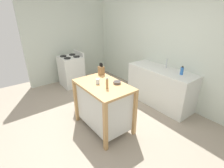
# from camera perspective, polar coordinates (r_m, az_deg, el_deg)

# --- Properties ---
(ground_plane) EXTENTS (6.26, 6.26, 0.00)m
(ground_plane) POSITION_cam_1_polar(r_m,az_deg,el_deg) (3.53, -5.20, -13.42)
(ground_plane) COLOR gray
(ground_plane) RESTS_ON ground
(wall_back) EXTENTS (5.26, 0.10, 2.60)m
(wall_back) POSITION_cam_1_polar(r_m,az_deg,el_deg) (4.31, 18.00, 11.69)
(wall_back) COLOR silver
(wall_back) RESTS_ON ground
(wall_left) EXTENTS (0.10, 2.63, 2.60)m
(wall_left) POSITION_cam_1_polar(r_m,az_deg,el_deg) (5.54, -14.48, 14.69)
(wall_left) COLOR beige
(wall_left) RESTS_ON ground
(kitchen_island) EXTENTS (1.08, 0.70, 0.92)m
(kitchen_island) POSITION_cam_1_polar(r_m,az_deg,el_deg) (3.19, -2.88, -6.75)
(kitchen_island) COLOR tan
(kitchen_island) RESTS_ON ground
(knife_block) EXTENTS (0.11, 0.09, 0.25)m
(knife_block) POSITION_cam_1_polar(r_m,az_deg,el_deg) (3.41, -3.64, 4.68)
(knife_block) COLOR olive
(knife_block) RESTS_ON kitchen_island
(bowl_stoneware_deep) EXTENTS (0.13, 0.13, 0.04)m
(bowl_stoneware_deep) POSITION_cam_1_polar(r_m,az_deg,el_deg) (3.01, 1.71, 0.53)
(bowl_stoneware_deep) COLOR #564C47
(bowl_stoneware_deep) RESTS_ON kitchen_island
(drinking_cup) EXTENTS (0.07, 0.07, 0.09)m
(drinking_cup) POSITION_cam_1_polar(r_m,az_deg,el_deg) (3.01, -4.83, 0.93)
(drinking_cup) COLOR silver
(drinking_cup) RESTS_ON kitchen_island
(pepper_grinder) EXTENTS (0.04, 0.04, 0.19)m
(pepper_grinder) POSITION_cam_1_polar(r_m,az_deg,el_deg) (2.81, -1.66, 0.22)
(pepper_grinder) COLOR #AD7F4C
(pepper_grinder) RESTS_ON kitchen_island
(trash_bin) EXTENTS (0.36, 0.28, 0.63)m
(trash_bin) POSITION_cam_1_polar(r_m,az_deg,el_deg) (3.86, -9.84, -4.56)
(trash_bin) COLOR #B7B2A8
(trash_bin) RESTS_ON ground
(sink_counter) EXTENTS (1.60, 0.60, 0.88)m
(sink_counter) POSITION_cam_1_polar(r_m,az_deg,el_deg) (4.19, 15.82, -0.81)
(sink_counter) COLOR silver
(sink_counter) RESTS_ON ground
(sink_faucet) EXTENTS (0.02, 0.02, 0.22)m
(sink_faucet) POSITION_cam_1_polar(r_m,az_deg,el_deg) (4.11, 17.90, 6.64)
(sink_faucet) COLOR #B7BCC1
(sink_faucet) RESTS_ON sink_counter
(bottle_spray_cleaner) EXTENTS (0.06, 0.06, 0.18)m
(bottle_spray_cleaner) POSITION_cam_1_polar(r_m,az_deg,el_deg) (3.80, 22.47, 4.14)
(bottle_spray_cleaner) COLOR blue
(bottle_spray_cleaner) RESTS_ON sink_counter
(stove) EXTENTS (0.60, 0.60, 1.00)m
(stove) POSITION_cam_1_polar(r_m,az_deg,el_deg) (5.16, -13.49, 4.30)
(stove) COLOR silver
(stove) RESTS_ON ground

